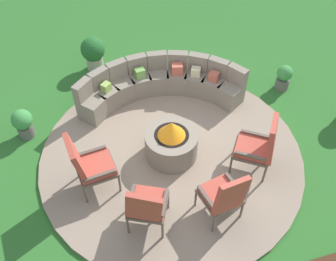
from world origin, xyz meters
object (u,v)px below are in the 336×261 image
curved_stone_bench (160,85)px  potted_plant_3 (284,77)px  fire_pit (171,142)px  potted_plant_0 (93,52)px  lounge_chair_front_right (147,205)px  potted_plant_2 (23,123)px  lounge_chair_back_right (260,145)px  lounge_chair_back_left (224,195)px  lounge_chair_front_left (89,164)px

curved_stone_bench → potted_plant_3: 2.52m
fire_pit → potted_plant_0: fire_pit is taller
lounge_chair_front_right → potted_plant_2: size_ratio=1.71×
potted_plant_0 → lounge_chair_front_right: bearing=-88.4°
lounge_chair_back_right → potted_plant_3: (1.45, 1.76, -0.34)m
lounge_chair_back_right → potted_plant_0: size_ratio=1.47×
lounge_chair_back_left → potted_plant_2: (-2.75, 2.60, -0.27)m
fire_pit → potted_plant_0: bearing=106.8°
lounge_chair_back_right → lounge_chair_front_right: bearing=140.1°
lounge_chair_front_right → lounge_chair_back_right: size_ratio=0.91×
lounge_chair_front_right → lounge_chair_back_right: lounge_chair_back_right is taller
potted_plant_3 → curved_stone_bench: bearing=170.9°
lounge_chair_front_right → potted_plant_3: 4.14m
potted_plant_0 → fire_pit: bearing=-73.2°
lounge_chair_front_right → potted_plant_2: 2.96m
lounge_chair_back_right → potted_plant_3: bearing=-4.2°
potted_plant_0 → potted_plant_3: potted_plant_0 is taller
fire_pit → lounge_chair_front_right: bearing=-121.5°
lounge_chair_front_left → potted_plant_3: (4.11, 1.35, -0.34)m
lounge_chair_back_left → potted_plant_2: lounge_chair_back_left is taller
fire_pit → potted_plant_3: 2.91m
fire_pit → lounge_chair_back_left: bearing=-75.1°
lounge_chair_front_left → potted_plant_0: (0.55, 3.08, -0.20)m
curved_stone_bench → lounge_chair_front_left: lounge_chair_front_left is taller
curved_stone_bench → lounge_chair_back_left: size_ratio=3.07×
lounge_chair_front_left → potted_plant_2: 1.82m
lounge_chair_front_right → lounge_chair_front_left: bearing=151.3°
lounge_chair_back_left → potted_plant_3: (2.34, 2.44, -0.31)m
fire_pit → potted_plant_0: 2.94m
fire_pit → potted_plant_3: fire_pit is taller
lounge_chair_back_left → curved_stone_bench: bearing=81.3°
lounge_chair_back_left → lounge_chair_back_right: 1.13m
lounge_chair_front_right → potted_plant_3: lounge_chair_front_right is taller
lounge_chair_back_right → potted_plant_3: 2.30m
fire_pit → lounge_chair_front_left: bearing=-169.1°
lounge_chair_front_right → potted_plant_0: lounge_chair_front_right is taller
potted_plant_2 → potted_plant_3: bearing=-1.8°
curved_stone_bench → fire_pit: bearing=-98.6°
potted_plant_2 → potted_plant_0: bearing=45.9°
potted_plant_0 → lounge_chair_front_left: bearing=-100.2°
lounge_chair_front_right → lounge_chair_back_right: (2.00, 0.53, 0.03)m
lounge_chair_back_right → potted_plant_0: bearing=66.4°
curved_stone_bench → potted_plant_2: (-2.61, -0.24, -0.04)m
lounge_chair_front_left → lounge_chair_back_left: bearing=51.8°
lounge_chair_front_right → curved_stone_bench: bearing=96.2°
curved_stone_bench → lounge_chair_back_right: 2.40m
curved_stone_bench → potted_plant_2: curved_stone_bench is taller
potted_plant_0 → potted_plant_2: (-1.53, -1.58, -0.10)m
lounge_chair_front_left → lounge_chair_back_right: 2.69m
fire_pit → lounge_chair_back_left: (0.36, -1.37, 0.24)m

